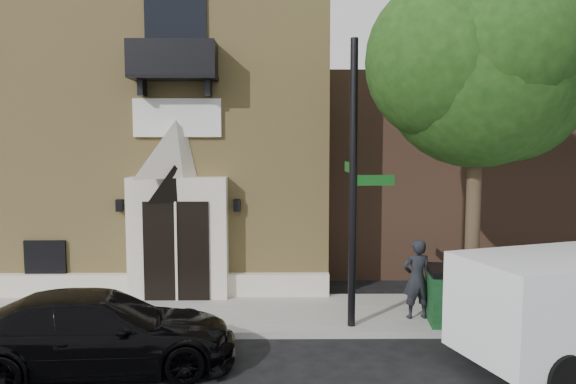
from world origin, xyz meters
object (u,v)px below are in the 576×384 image
black_sedan (99,332)px  pedestrian_near (417,279)px  street_sign (354,184)px  dumpster (472,295)px  fire_hydrant (463,311)px

black_sedan → pedestrian_near: size_ratio=2.73×
street_sign → dumpster: 3.75m
street_sign → dumpster: size_ratio=3.09×
dumpster → pedestrian_near: size_ratio=1.10×
fire_hydrant → dumpster: bearing=42.7°
dumpster → pedestrian_near: (-1.17, 0.40, 0.29)m
street_sign → fire_hydrant: bearing=-7.2°
black_sedan → pedestrian_near: bearing=-77.1°
dumpster → street_sign: bearing=-172.4°
street_sign → fire_hydrant: size_ratio=8.71×
black_sedan → fire_hydrant: 7.74m
street_sign → fire_hydrant: (2.47, -0.15, -2.85)m
street_sign → pedestrian_near: bearing=14.0°
black_sedan → street_sign: 6.03m
black_sedan → pedestrian_near: (6.61, 2.55, 0.35)m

